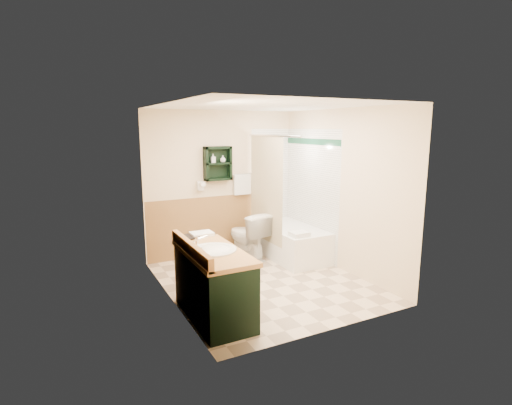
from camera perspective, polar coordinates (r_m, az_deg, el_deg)
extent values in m
plane|color=beige|center=(5.68, 1.15, -11.30)|extent=(3.00, 3.00, 0.00)
cube|color=#FFEAC7|center=(6.71, -5.00, 2.71)|extent=(2.60, 0.04, 2.40)
cube|color=#FFEAC7|center=(4.87, -12.59, -0.54)|extent=(0.04, 3.00, 2.40)
cube|color=#FFEAC7|center=(6.08, 12.21, 1.69)|extent=(0.04, 3.00, 2.40)
cube|color=white|center=(5.27, 1.25, 13.88)|extent=(2.60, 3.00, 0.04)
cube|color=black|center=(6.52, -5.48, 5.58)|extent=(0.45, 0.15, 0.55)
cylinder|color=silver|center=(6.18, 2.25, 9.52)|extent=(0.03, 1.60, 0.03)
cube|color=black|center=(4.60, -6.05, -11.52)|extent=(0.59, 1.24, 0.79)
cube|color=white|center=(6.71, 4.79, -5.54)|extent=(0.77, 1.50, 0.51)
imported|color=white|center=(6.54, -1.25, -4.79)|extent=(0.58, 0.85, 0.76)
cube|color=silver|center=(5.08, -7.76, -4.46)|extent=(0.27, 0.22, 0.04)
imported|color=black|center=(4.92, -10.47, -3.84)|extent=(0.18, 0.07, 0.24)
cube|color=silver|center=(6.05, 6.20, -4.51)|extent=(0.26, 0.22, 0.07)
imported|color=white|center=(6.48, -6.15, 5.96)|extent=(0.07, 0.15, 0.07)
imported|color=white|center=(6.55, -4.76, 6.12)|extent=(0.12, 0.13, 0.09)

